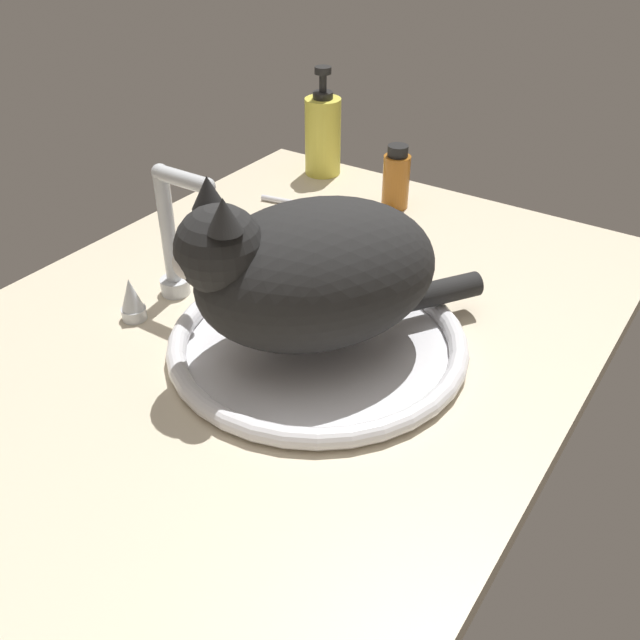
% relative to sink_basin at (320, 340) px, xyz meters
% --- Properties ---
extents(countertop, '(1.05, 0.74, 0.03)m').
position_rel_sink_basin_xyz_m(countertop, '(-0.00, 0.07, -0.03)').
color(countertop, beige).
rests_on(countertop, ground).
extents(sink_basin, '(0.36, 0.36, 0.02)m').
position_rel_sink_basin_xyz_m(sink_basin, '(0.00, 0.00, 0.00)').
color(sink_basin, white).
rests_on(sink_basin, countertop).
extents(faucet, '(0.20, 0.11, 0.19)m').
position_rel_sink_basin_xyz_m(faucet, '(-0.00, 0.23, 0.06)').
color(faucet, silver).
rests_on(faucet, countertop).
extents(cat, '(0.36, 0.32, 0.21)m').
position_rel_sink_basin_xyz_m(cat, '(-0.01, 0.01, 0.10)').
color(cat, black).
rests_on(cat, sink_basin).
extents(soap_pump_bottle, '(0.07, 0.07, 0.19)m').
position_rel_sink_basin_xyz_m(soap_pump_bottle, '(0.46, 0.30, 0.06)').
color(soap_pump_bottle, '#E5DB4C').
rests_on(soap_pump_bottle, countertop).
extents(amber_bottle, '(0.04, 0.04, 0.11)m').
position_rel_sink_basin_xyz_m(amber_bottle, '(0.41, 0.12, 0.04)').
color(amber_bottle, '#B2661E').
rests_on(amber_bottle, countertop).
extents(toothbrush, '(0.04, 0.18, 0.02)m').
position_rel_sink_basin_xyz_m(toothbrush, '(0.32, 0.23, -0.00)').
color(toothbrush, silver).
rests_on(toothbrush, countertop).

